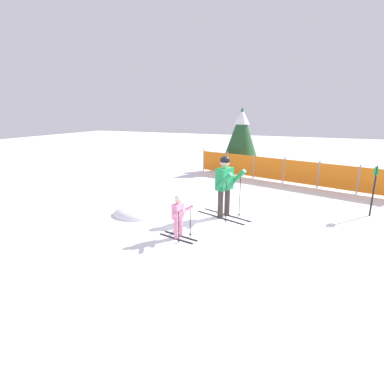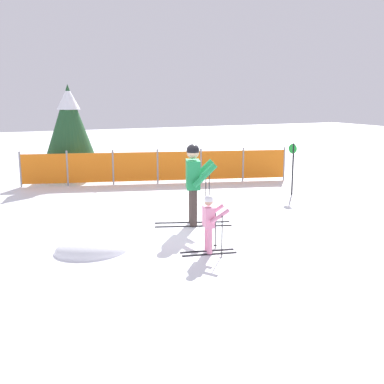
{
  "view_description": "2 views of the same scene",
  "coord_description": "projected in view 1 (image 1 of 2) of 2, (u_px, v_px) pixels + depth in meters",
  "views": [
    {
      "loc": [
        2.52,
        -8.26,
        3.04
      ],
      "look_at": [
        -0.39,
        -1.55,
        1.04
      ],
      "focal_mm": 28.0,
      "sensor_mm": 36.0,
      "label": 1
    },
    {
      "loc": [
        -4.29,
        -9.71,
        2.88
      ],
      "look_at": [
        -0.3,
        -0.91,
        0.91
      ],
      "focal_mm": 45.0,
      "sensor_mm": 36.0,
      "label": 2
    }
  ],
  "objects": [
    {
      "name": "skier_adult",
      "position": [
        225.0,
        181.0,
        8.58
      ],
      "size": [
        1.74,
        0.99,
        1.81
      ],
      "rotation": [
        0.0,
        0.0,
        -0.35
      ],
      "color": "black",
      "rests_on": "ground_plane"
    },
    {
      "name": "safety_fence",
      "position": [
        284.0,
        170.0,
        12.87
      ],
      "size": [
        8.37,
        2.39,
        1.13
      ],
      "rotation": [
        0.0,
        0.0,
        -0.27
      ],
      "color": "gray",
      "rests_on": "ground_plane"
    },
    {
      "name": "ground_plane",
      "position": [
        224.0,
        214.0,
        9.08
      ],
      "size": [
        60.0,
        60.0,
        0.0
      ],
      "primitive_type": "plane",
      "color": "white"
    },
    {
      "name": "trail_marker",
      "position": [
        374.0,
        186.0,
        8.7
      ],
      "size": [
        0.11,
        0.27,
        1.5
      ],
      "color": "black",
      "rests_on": "ground_plane"
    },
    {
      "name": "conifer_far",
      "position": [
        241.0,
        132.0,
        15.15
      ],
      "size": [
        1.73,
        1.73,
        3.21
      ],
      "color": "#4C3823",
      "rests_on": "ground_plane"
    },
    {
      "name": "snow_mound",
      "position": [
        136.0,
        215.0,
        9.04
      ],
      "size": [
        1.38,
        1.18,
        0.55
      ],
      "primitive_type": "ellipsoid",
      "color": "white",
      "rests_on": "ground_plane"
    },
    {
      "name": "skier_child",
      "position": [
        179.0,
        213.0,
        7.22
      ],
      "size": [
        1.05,
        0.53,
        1.09
      ],
      "rotation": [
        0.0,
        0.0,
        -0.22
      ],
      "color": "black",
      "rests_on": "ground_plane"
    }
  ]
}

